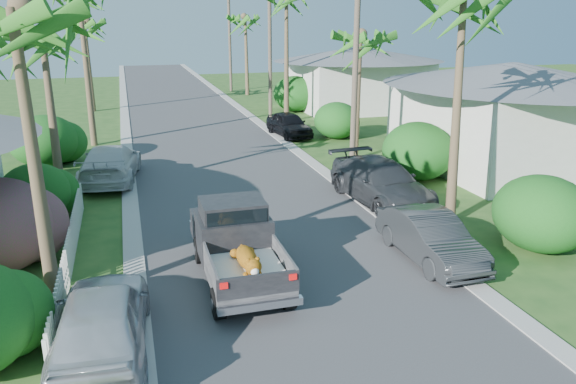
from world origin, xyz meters
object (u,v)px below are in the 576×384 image
object	(u,v)px
parked_car_rn	(430,238)
palm_l_d	(84,21)
pickup_truck	(235,240)
palm_r_b	(360,35)
parked_car_ln	(102,321)
parked_car_rm	(381,182)
house_right_near	(509,119)
parked_car_rf	(289,125)
utility_pole_b	(355,69)
house_right_far	(358,80)
utility_pole_d	(230,41)
parked_car_lf	(110,164)
palm_l_b	(42,36)
palm_l_a	(13,10)
palm_r_d	(246,17)
utility_pole_c	(270,50)

from	to	relation	value
parked_car_rn	palm_l_d	bearing A→B (deg)	108.20
pickup_truck	palm_r_b	xyz separation A→B (m)	(8.19, 11.15, 4.94)
parked_car_ln	palm_l_d	world-z (taller)	palm_l_d
parked_car_rm	house_right_near	size ratio (longest dim) A/B	0.61
parked_car_rf	utility_pole_b	size ratio (longest dim) A/B	0.46
pickup_truck	house_right_far	size ratio (longest dim) A/B	0.57
pickup_truck	palm_r_b	world-z (taller)	palm_r_b
pickup_truck	parked_car_rn	size ratio (longest dim) A/B	1.21
utility_pole_b	utility_pole_d	size ratio (longest dim) A/B	1.00
parked_car_rm	parked_car_lf	size ratio (longest dim) A/B	1.02
palm_l_d	palm_l_b	bearing A→B (deg)	-90.78
parked_car_ln	palm_l_a	bearing A→B (deg)	-57.91
palm_l_b	house_right_near	size ratio (longest dim) A/B	0.82
parked_car_lf	utility_pole_b	distance (m)	11.34
parked_car_lf	utility_pole_d	distance (m)	30.81
palm_r_d	parked_car_lf	bearing A→B (deg)	-114.12
house_right_near	utility_pole_c	size ratio (longest dim) A/B	1.00
parked_car_lf	utility_pole_b	world-z (taller)	utility_pole_b
pickup_truck	palm_r_b	bearing A→B (deg)	53.70
parked_car_rn	palm_l_d	xyz separation A→B (m)	(-10.48, 30.81, 5.75)
palm_r_b	utility_pole_d	size ratio (longest dim) A/B	0.80
palm_r_b	palm_r_d	bearing A→B (deg)	90.23
palm_l_d	palm_r_d	size ratio (longest dim) A/B	0.96
palm_r_d	utility_pole_c	world-z (taller)	utility_pole_c
parked_car_lf	utility_pole_c	xyz separation A→B (m)	(10.60, 13.68, 3.81)
parked_car_lf	palm_l_a	world-z (taller)	palm_l_a
parked_car_rn	palm_r_b	xyz separation A→B (m)	(2.62, 11.81, 5.25)
parked_car_rf	parked_car_ln	distance (m)	22.80
parked_car_rm	palm_l_a	world-z (taller)	palm_l_a
palm_l_b	house_right_far	distance (m)	27.06
palm_r_b	utility_pole_b	bearing A→B (deg)	-116.57
parked_car_rn	palm_r_b	distance (m)	13.18
palm_l_a	utility_pole_b	xyz separation A→B (m)	(11.80, 10.00, -2.33)
parked_car_ln	palm_l_a	world-z (taller)	palm_l_a
house_right_near	house_right_far	world-z (taller)	house_right_near
parked_car_ln	palm_r_b	size ratio (longest dim) A/B	0.64
pickup_truck	utility_pole_b	xyz separation A→B (m)	(7.19, 9.15, 3.59)
pickup_truck	palm_l_a	xyz separation A→B (m)	(-4.61, -0.85, 5.92)
parked_car_rn	palm_l_a	xyz separation A→B (m)	(-10.18, -0.19, 6.24)
parked_car_rm	palm_r_b	size ratio (longest dim) A/B	0.76
parked_car_rn	palm_r_d	size ratio (longest dim) A/B	0.53
parked_car_ln	utility_pole_b	distance (m)	16.61
parked_car_rf	parked_car_rm	bearing A→B (deg)	-97.29
parked_car_lf	palm_r_b	distance (m)	12.72
palm_l_a	house_right_near	distance (m)	21.72
parked_car_rm	palm_l_a	size ratio (longest dim) A/B	0.67
parked_car_rn	palm_r_d	distance (m)	37.38
parked_car_rm	parked_car_ln	size ratio (longest dim) A/B	1.19
parked_car_ln	utility_pole_d	bearing A→B (deg)	-100.60
house_right_far	house_right_near	bearing A→B (deg)	-90.00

